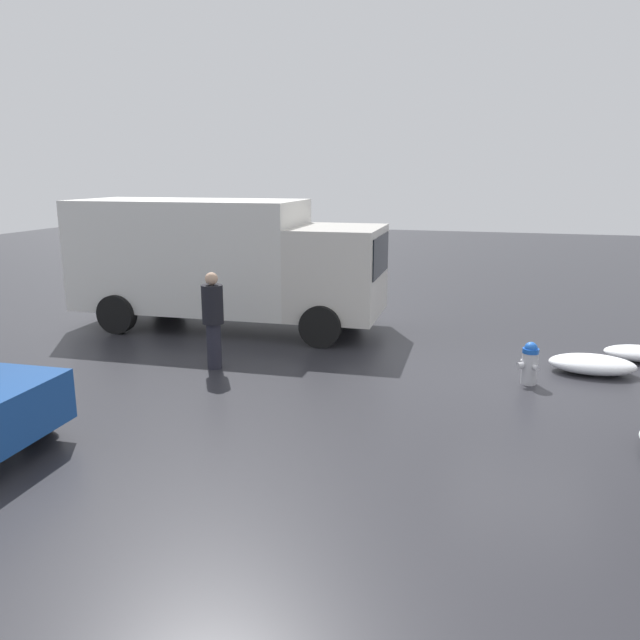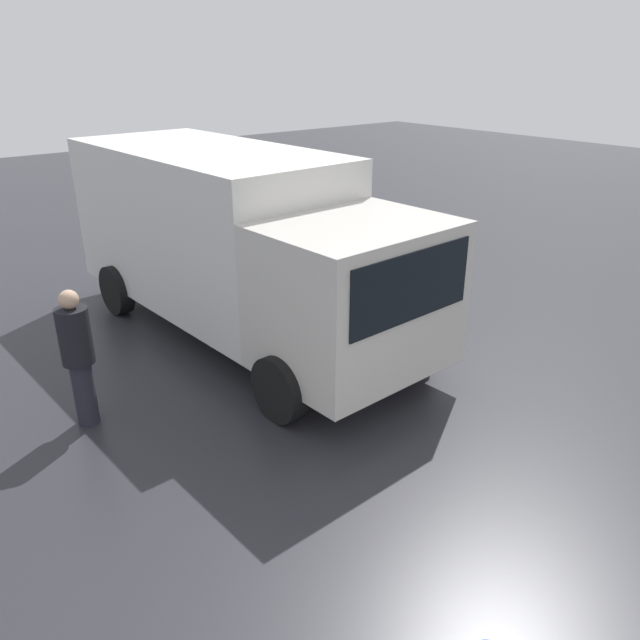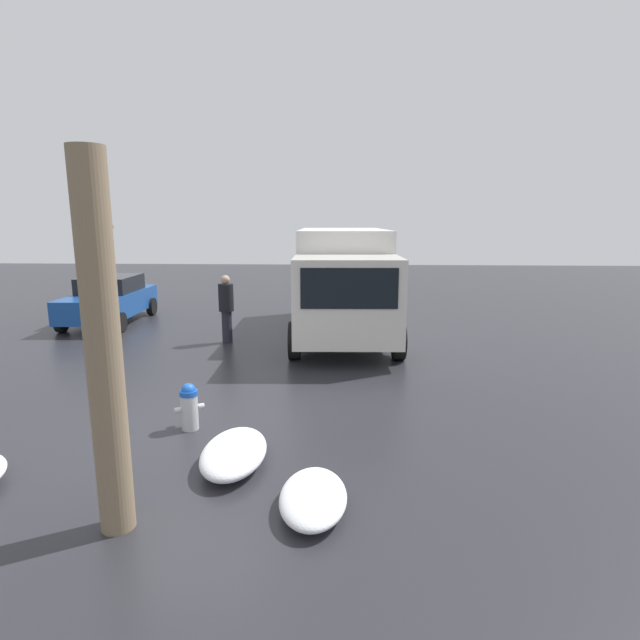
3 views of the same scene
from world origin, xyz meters
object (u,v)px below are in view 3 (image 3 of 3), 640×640
Objects in this scene: delivery_truck at (343,278)px; parked_car at (110,299)px; tree_trunk at (103,349)px; fire_hydrant at (189,406)px; pedestrian at (226,306)px.

parked_car is (1.26, 7.51, -0.87)m from delivery_truck.
fire_hydrant is at bearing 0.02° from tree_trunk.
tree_trunk is at bearing 112.97° from parked_car.
tree_trunk is 11.98m from parked_car.
tree_trunk is 0.96× the size of parked_car.
parked_car is (2.50, 4.38, -0.23)m from pedestrian.
parked_car is at bearing -11.52° from delivery_truck.
tree_trunk is at bearing -101.41° from pedestrian.
tree_trunk is at bearing 73.76° from delivery_truck.
delivery_truck is 1.77× the size of parked_car.
fire_hydrant is 0.18× the size of parked_car.
delivery_truck reaches higher than pedestrian.
fire_hydrant is 9.65m from parked_car.
delivery_truck is at bearing 168.15° from parked_car.
parked_car is at bearing 0.84° from fire_hydrant.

